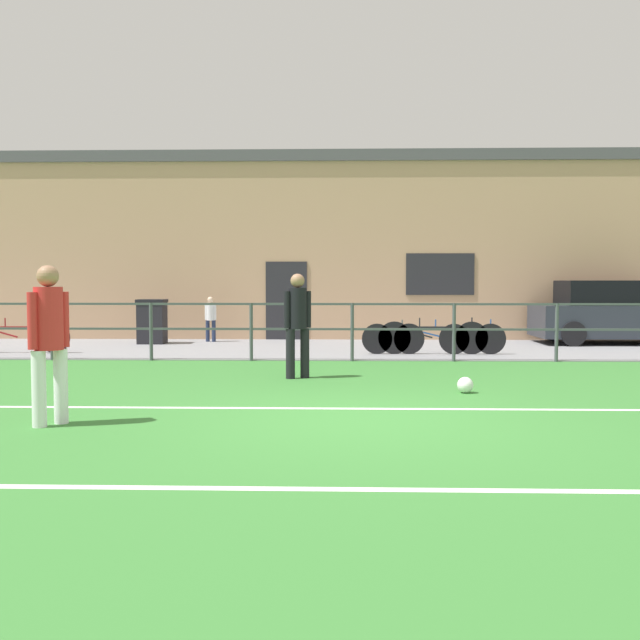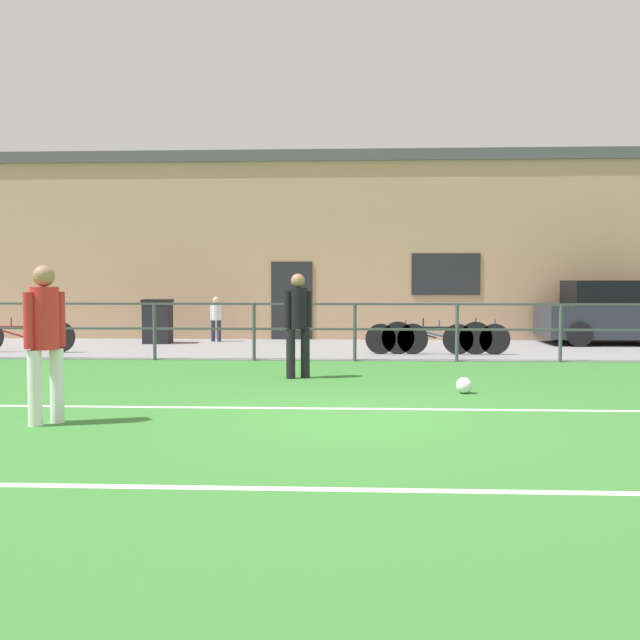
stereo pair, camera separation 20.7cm
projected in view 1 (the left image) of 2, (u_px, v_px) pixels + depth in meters
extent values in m
cube|color=#387A33|center=(360.00, 421.00, 8.15)|extent=(60.00, 44.00, 0.04)
cube|color=white|center=(359.00, 409.00, 8.85)|extent=(36.00, 0.11, 0.00)
cube|color=white|center=(370.00, 489.00, 5.41)|extent=(36.00, 0.11, 0.00)
cube|color=gray|center=(350.00, 349.00, 16.64)|extent=(48.00, 5.00, 0.02)
cylinder|color=#474C51|center=(52.00, 331.00, 14.29)|extent=(0.07, 0.07, 1.15)
cylinder|color=#474C51|center=(151.00, 332.00, 14.23)|extent=(0.07, 0.07, 1.15)
cylinder|color=#474C51|center=(251.00, 332.00, 14.17)|extent=(0.07, 0.07, 1.15)
cylinder|color=#474C51|center=(352.00, 332.00, 14.11)|extent=(0.07, 0.07, 1.15)
cylinder|color=#474C51|center=(454.00, 332.00, 14.05)|extent=(0.07, 0.07, 1.15)
cylinder|color=#474C51|center=(557.00, 332.00, 13.99)|extent=(0.07, 0.07, 1.15)
cube|color=#474C51|center=(352.00, 304.00, 14.08)|extent=(36.00, 0.04, 0.04)
cube|color=#474C51|center=(352.00, 329.00, 14.11)|extent=(36.00, 0.04, 0.04)
cube|color=tan|center=(349.00, 253.00, 20.20)|extent=(28.00, 2.40, 4.76)
cube|color=#232328|center=(286.00, 301.00, 19.11)|extent=(1.10, 0.04, 2.10)
cube|color=#232328|center=(440.00, 274.00, 18.95)|extent=(1.80, 0.04, 1.10)
cube|color=#4C4C51|center=(349.00, 163.00, 20.07)|extent=(28.00, 2.56, 0.30)
cylinder|color=black|center=(305.00, 353.00, 11.68)|extent=(0.15, 0.15, 0.81)
cylinder|color=black|center=(290.00, 354.00, 11.58)|extent=(0.15, 0.15, 0.81)
cylinder|color=black|center=(298.00, 308.00, 11.59)|extent=(0.30, 0.30, 0.67)
sphere|color=#A37556|center=(298.00, 281.00, 11.56)|extent=(0.23, 0.23, 0.23)
cylinder|color=black|center=(308.00, 309.00, 11.66)|extent=(0.11, 0.11, 0.60)
cylinder|color=black|center=(287.00, 310.00, 11.52)|extent=(0.11, 0.11, 0.60)
cylinder|color=white|center=(61.00, 386.00, 7.92)|extent=(0.15, 0.15, 0.83)
cylinder|color=white|center=(39.00, 389.00, 7.72)|extent=(0.15, 0.15, 0.83)
cylinder|color=red|center=(49.00, 318.00, 7.78)|extent=(0.31, 0.31, 0.69)
sphere|color=#A37556|center=(48.00, 276.00, 7.75)|extent=(0.23, 0.23, 0.23)
cylinder|color=red|center=(64.00, 319.00, 7.92)|extent=(0.11, 0.11, 0.61)
cylinder|color=red|center=(33.00, 321.00, 7.63)|extent=(0.11, 0.11, 0.61)
sphere|color=white|center=(465.00, 385.00, 10.10)|extent=(0.23, 0.23, 0.23)
cylinder|color=#232D4C|center=(214.00, 331.00, 18.42)|extent=(0.10, 0.10, 0.55)
cylinder|color=#232D4C|center=(208.00, 331.00, 18.47)|extent=(0.10, 0.10, 0.55)
cylinder|color=white|center=(211.00, 312.00, 18.42)|extent=(0.20, 0.20, 0.45)
sphere|color=beige|center=(210.00, 300.00, 18.40)|extent=(0.16, 0.16, 0.16)
cylinder|color=white|center=(215.00, 312.00, 18.38)|extent=(0.07, 0.07, 0.41)
cylinder|color=white|center=(206.00, 312.00, 18.45)|extent=(0.07, 0.07, 0.41)
cube|color=#282D38|center=(620.00, 321.00, 17.88)|extent=(4.17, 1.70, 0.80)
cube|color=black|center=(612.00, 293.00, 17.85)|extent=(2.50, 1.43, 0.61)
cylinder|color=black|center=(573.00, 334.00, 17.13)|extent=(0.60, 0.18, 0.60)
cylinder|color=black|center=(553.00, 329.00, 18.76)|extent=(0.60, 0.18, 0.60)
cylinder|color=black|center=(54.00, 337.00, 15.51)|extent=(0.68, 0.04, 0.68)
cube|color=maroon|center=(18.00, 327.00, 15.52)|extent=(1.24, 0.04, 0.04)
cube|color=maroon|center=(0.00, 332.00, 15.54)|extent=(0.78, 0.03, 0.24)
cylinder|color=maroon|center=(5.00, 323.00, 15.52)|extent=(0.03, 0.03, 0.20)
cylinder|color=maroon|center=(54.00, 324.00, 15.49)|extent=(0.03, 0.03, 0.28)
cylinder|color=black|center=(394.00, 338.00, 15.29)|extent=(0.70, 0.04, 0.70)
cylinder|color=black|center=(472.00, 338.00, 15.24)|extent=(0.70, 0.04, 0.70)
cube|color=black|center=(433.00, 327.00, 15.26)|extent=(1.28, 0.04, 0.04)
cube|color=black|center=(414.00, 333.00, 15.27)|extent=(0.80, 0.03, 0.25)
cylinder|color=black|center=(420.00, 323.00, 15.26)|extent=(0.03, 0.03, 0.20)
cylinder|color=black|center=(472.00, 324.00, 15.23)|extent=(0.03, 0.03, 0.28)
cylinder|color=black|center=(409.00, 339.00, 15.28)|extent=(0.66, 0.04, 0.66)
cylinder|color=black|center=(491.00, 339.00, 15.23)|extent=(0.66, 0.04, 0.66)
cube|color=#234C99|center=(450.00, 329.00, 15.25)|extent=(1.35, 0.04, 0.04)
cube|color=#234C99|center=(429.00, 334.00, 15.27)|extent=(0.85, 0.03, 0.24)
cylinder|color=#234C99|center=(436.00, 324.00, 15.25)|extent=(0.03, 0.03, 0.20)
cylinder|color=#234C99|center=(491.00, 326.00, 15.22)|extent=(0.03, 0.03, 0.28)
cylinder|color=black|center=(377.00, 339.00, 15.30)|extent=(0.65, 0.04, 0.65)
cylinder|color=black|center=(454.00, 339.00, 15.26)|extent=(0.65, 0.04, 0.65)
cube|color=#4C5156|center=(416.00, 329.00, 15.27)|extent=(1.28, 0.04, 0.04)
cube|color=#4C5156|center=(396.00, 334.00, 15.29)|extent=(0.80, 0.03, 0.24)
cylinder|color=#4C5156|center=(402.00, 324.00, 15.27)|extent=(0.03, 0.03, 0.20)
cylinder|color=#4C5156|center=(454.00, 326.00, 15.24)|extent=(0.03, 0.03, 0.28)
cube|color=black|center=(152.00, 323.00, 17.86)|extent=(0.65, 0.55, 1.03)
cube|color=black|center=(152.00, 301.00, 17.83)|extent=(0.69, 0.58, 0.08)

